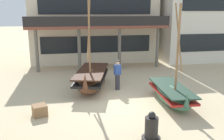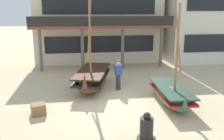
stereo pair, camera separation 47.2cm
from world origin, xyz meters
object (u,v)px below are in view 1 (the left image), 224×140
capstan_winch (151,129)px  harbor_building_main (93,23)px  fishing_boat_near_left (92,78)px  fishing_boat_centre_large (171,93)px  fisherman_by_hull (118,75)px  harbor_building_annex (206,21)px  cargo_crate (40,110)px

capstan_winch → harbor_building_main: bearing=91.3°
fishing_boat_near_left → harbor_building_main: 9.37m
fishing_boat_near_left → fishing_boat_centre_large: 4.55m
fisherman_by_hull → capstan_winch: 5.62m
fishing_boat_near_left → fisherman_by_hull: 1.48m
capstan_winch → fisherman_by_hull: bearing=90.2°
fisherman_by_hull → harbor_building_annex: harbor_building_annex is taller
fisherman_by_hull → harbor_building_main: (-0.33, 9.34, 2.36)m
fishing_boat_near_left → capstan_winch: fishing_boat_near_left is taller
fishing_boat_near_left → capstan_winch: 6.17m
cargo_crate → harbor_building_annex: bearing=39.1°
fishing_boat_near_left → harbor_building_annex: (11.76, 8.36, 2.77)m
capstan_winch → harbor_building_annex: (10.33, 14.36, 2.96)m
fishing_boat_centre_large → fisherman_by_hull: (-2.13, 2.46, 0.36)m
capstan_winch → harbor_building_annex: harbor_building_annex is taller
fishing_boat_centre_large → harbor_building_main: (-2.45, 11.81, 2.72)m
fishing_boat_near_left → harbor_building_annex: 14.70m
fishing_boat_near_left → capstan_winch: size_ratio=5.35×
harbor_building_main → fishing_boat_centre_large: bearing=-78.3°
fishing_boat_centre_large → fishing_boat_near_left: bearing=141.0°
fishing_boat_near_left → fisherman_by_hull: fishing_boat_near_left is taller
fishing_boat_centre_large → harbor_building_annex: harbor_building_annex is taller
fisherman_by_hull → harbor_building_main: 9.64m
fishing_boat_near_left → harbor_building_main: (1.08, 8.95, 2.58)m
fishing_boat_near_left → fisherman_by_hull: size_ratio=3.31×
fisherman_by_hull → fishing_boat_centre_large: bearing=-49.2°
capstan_winch → cargo_crate: bearing=145.2°
fisherman_by_hull → cargo_crate: (-3.95, -2.84, -0.60)m
harbor_building_main → harbor_building_annex: size_ratio=1.06×
fisherman_by_hull → cargo_crate: 4.90m
harbor_building_main → harbor_building_annex: bearing=-3.1°
cargo_crate → capstan_winch: bearing=-34.8°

